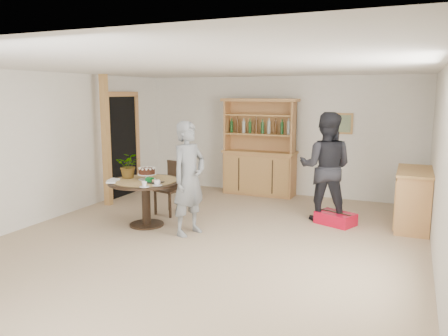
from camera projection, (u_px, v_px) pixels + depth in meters
ground at (207, 242)px, 6.38m from camera, size 7.00×7.00×0.00m
room_shell at (207, 123)px, 6.09m from camera, size 6.04×7.04×2.52m
doorway at (122, 144)px, 9.15m from camera, size 0.13×1.10×2.18m
pine_post at (106, 141)px, 8.31m from camera, size 0.12×0.12×2.50m
hutch at (260, 163)px, 9.31m from camera, size 1.62×0.54×2.04m
sideboard at (413, 198)px, 7.03m from camera, size 0.54×1.26×0.94m
dining_table at (146, 189)px, 7.09m from camera, size 1.20×1.20×0.76m
dining_chair at (172, 184)px, 7.84m from camera, size 0.51×0.51×0.95m
birthday_cake at (147, 172)px, 7.09m from camera, size 0.30×0.30×0.20m
flower_vase at (129, 165)px, 7.21m from camera, size 0.47×0.44×0.42m
gift_tray at (153, 181)px, 6.86m from camera, size 0.30×0.20×0.08m
coffee_cup_a at (157, 183)px, 6.64m from camera, size 0.15×0.15×0.09m
coffee_cup_b at (144, 185)px, 6.54m from camera, size 0.15×0.15×0.08m
napkins at (113, 181)px, 6.94m from camera, size 0.24×0.33×0.03m
teen_boy at (189, 179)px, 6.62m from camera, size 0.58×0.73×1.74m
adult_person at (326, 167)px, 7.31m from camera, size 0.94×0.75×1.85m
red_suitcase at (336, 218)px, 7.23m from camera, size 0.71×0.60×0.21m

